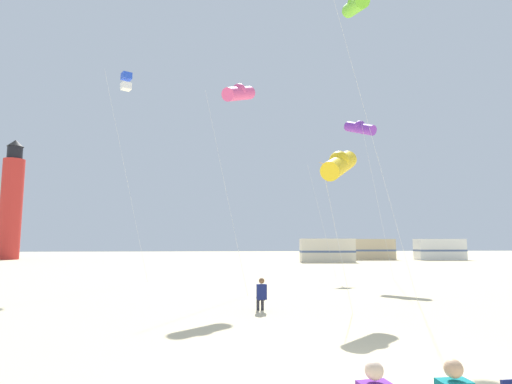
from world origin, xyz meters
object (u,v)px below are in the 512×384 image
Objects in this scene: kite_tube_gold at (339,164)px; rv_van_cream at (327,250)px; kite_tube_violet at (360,128)px; kite_diamond_orange at (327,169)px; rv_van_tan at (370,249)px; kite_tube_rainbow at (239,93)px; lighthouse_distant at (11,203)px; kite_flyer_standing at (261,294)px; kite_tube_lime at (355,5)px; kite_box_blue at (126,82)px; rv_van_white at (440,249)px.

kite_tube_gold reaches higher than rv_van_cream.
kite_tube_violet reaches higher than kite_diamond_orange.
kite_tube_gold reaches higher than rv_van_tan.
kite_tube_rainbow is (-6.75, -7.74, 2.57)m from kite_diamond_orange.
rv_van_tan is (11.45, 28.96, -8.75)m from kite_tube_violet.
kite_tube_violet is 1.81× the size of kite_tube_gold.
kite_flyer_standing is at bearing -56.79° from lighthouse_distant.
kite_tube_lime is at bearing -111.94° from rv_van_tan.
kite_box_blue is 0.81× the size of lighthouse_distant.
rv_van_cream is 1.01× the size of rv_van_white.
rv_van_white is (25.73, 39.27, -3.89)m from kite_tube_gold.
kite_box_blue reaches higher than rv_van_cream.
rv_van_white is at bearing 20.19° from rv_van_cream.
kite_tube_gold is (-2.16, -3.78, -8.66)m from kite_tube_lime.
kite_tube_violet is at bearing 66.60° from kite_tube_gold.
kite_tube_gold is at bearing 177.14° from kite_flyer_standing.
kite_diamond_orange is 0.48× the size of lighthouse_distant.
rv_van_cream and rv_van_tan have the same top height.
lighthouse_distant is (-22.37, 33.41, -5.15)m from kite_box_blue.
kite_tube_violet is (8.10, 11.96, 9.53)m from kite_flyer_standing.
kite_tube_lime is at bearing -121.33° from rv_van_white.
kite_diamond_orange is at bearing 5.63° from kite_box_blue.
kite_box_blue reaches higher than kite_tube_gold.
rv_van_cream is at bearing 48.78° from kite_box_blue.
kite_tube_violet is at bearing -45.53° from kite_diamond_orange.
kite_tube_violet reaches higher than kite_tube_gold.
rv_van_white is (20.55, 27.30, -8.75)m from kite_tube_violet.
kite_tube_violet is 32.35m from rv_van_tan.
kite_box_blue is at bearing -174.37° from kite_diamond_orange.
kite_diamond_orange reaches higher than kite_tube_gold.
kite_tube_gold is (2.92, -0.01, 4.66)m from kite_flyer_standing.
lighthouse_distant reaches higher than kite_tube_lime.
kite_box_blue is at bearing -56.19° from lighthouse_distant.
kite_tube_rainbow is at bearing -108.33° from rv_van_cream.
kite_tube_gold is at bearing -49.70° from kite_box_blue.
lighthouse_distant is at bearing 126.61° from kite_tube_rainbow.
rv_van_tan is (20.04, 34.83, -8.75)m from kite_tube_rainbow.
rv_van_cream is at bearing -111.50° from kite_flyer_standing.
rv_van_cream is at bearing -141.74° from rv_van_tan.
kite_tube_gold is at bearing -112.77° from rv_van_tan.
rv_van_tan is (19.55, 40.93, 0.78)m from kite_flyer_standing.
kite_box_blue is at bearing -141.31° from rv_van_white.
rv_van_tan is at bearing 68.43° from kite_tube_violet.
kite_tube_violet reaches higher than rv_van_white.
kite_tube_violet is at bearing 69.74° from kite_tube_lime.
kite_diamond_orange is 34.44m from rv_van_white.
kite_tube_rainbow is 1.64× the size of rv_van_cream.
kite_tube_lime is at bearing -146.11° from kite_flyer_standing.
kite_tube_gold is at bearing -54.31° from lighthouse_distant.
kite_tube_rainbow is at bearing 157.26° from kite_tube_lime.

